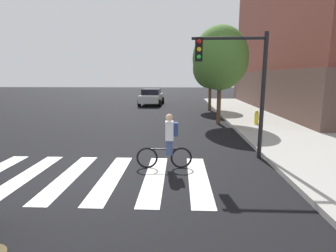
{
  "coord_description": "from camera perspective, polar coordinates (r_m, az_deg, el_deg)",
  "views": [
    {
      "loc": [
        2.58,
        -7.03,
        2.8
      ],
      "look_at": [
        2.27,
        0.44,
        1.4
      ],
      "focal_mm": 28.59,
      "sensor_mm": 36.0,
      "label": 1
    }
  ],
  "objects": [
    {
      "name": "ground_plane",
      "position": [
        7.99,
        -16.89,
        -10.37
      ],
      "size": [
        120.0,
        120.0,
        0.0
      ],
      "primitive_type": "plane",
      "color": "black"
    },
    {
      "name": "crosswalk_stripes",
      "position": [
        7.96,
        -16.32,
        -10.37
      ],
      "size": [
        6.64,
        3.6,
        0.01
      ],
      "color": "silver",
      "rests_on": "ground"
    },
    {
      "name": "sedan_mid",
      "position": [
        26.23,
        -3.53,
        6.26
      ],
      "size": [
        2.28,
        4.61,
        1.57
      ],
      "color": "#B7B7BC",
      "rests_on": "ground"
    },
    {
      "name": "cyclist",
      "position": [
        8.12,
        0.05,
        -3.33
      ],
      "size": [
        1.71,
        0.37,
        1.69
      ],
      "color": "black",
      "rests_on": "ground"
    },
    {
      "name": "traffic_light_near",
      "position": [
        9.28,
        14.84,
        10.65
      ],
      "size": [
        2.47,
        0.28,
        4.2
      ],
      "color": "black",
      "rests_on": "ground"
    },
    {
      "name": "fire_hydrant",
      "position": [
        15.65,
        18.36,
        1.75
      ],
      "size": [
        0.33,
        0.22,
        0.78
      ],
      "color": "gold",
      "rests_on": "sidewalk"
    },
    {
      "name": "street_tree_near",
      "position": [
        15.95,
        11.1,
        13.99
      ],
      "size": [
        3.16,
        3.16,
        5.61
      ],
      "color": "#4C3823",
      "rests_on": "ground"
    },
    {
      "name": "street_tree_mid",
      "position": [
        22.19,
        9.09,
        12.13
      ],
      "size": [
        2.86,
        2.86,
        5.09
      ],
      "color": "#4C3823",
      "rests_on": "ground"
    }
  ]
}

